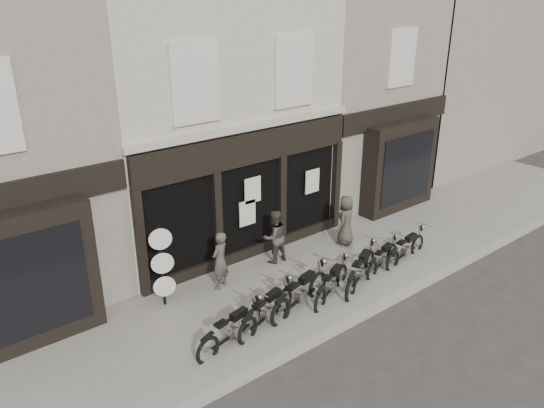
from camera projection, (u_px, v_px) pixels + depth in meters
ground_plane at (318, 300)px, 13.83m from camera, size 90.00×90.00×0.00m
pavement at (295, 284)px, 14.45m from camera, size 30.00×4.20×0.12m
kerb at (353, 320)px, 12.90m from camera, size 30.00×0.25×0.13m
central_building at (192, 108)px, 16.58m from camera, size 7.30×6.22×8.34m
neighbour_right at (337, 87)px, 20.21m from camera, size 5.60×6.73×8.34m
filler_right at (458, 66)px, 24.96m from camera, size 11.00×6.00×8.20m
motorcycle_0 at (232, 332)px, 11.91m from camera, size 2.09×0.71×1.01m
motorcycle_1 at (267, 312)px, 12.60m from camera, size 2.12×0.94×1.05m
motorcycle_2 at (301, 295)px, 13.24m from camera, size 2.31×0.88×1.12m
motorcycle_3 at (332, 285)px, 13.78m from camera, size 1.94×1.06×0.99m
motorcycle_4 at (361, 272)px, 14.32m from camera, size 2.15×1.25×1.10m
motorcycle_5 at (383, 260)px, 15.14m from camera, size 1.84×0.77×0.90m
motorcycle_6 at (406, 250)px, 15.59m from camera, size 2.06×0.61×0.99m
man_left at (220, 260)px, 13.92m from camera, size 0.69×0.59×1.60m
man_centre at (274, 237)px, 15.25m from camera, size 0.81×0.65×1.60m
man_right at (346, 220)px, 16.35m from camera, size 0.90×0.75×1.58m
advert_sign_post at (163, 269)px, 13.06m from camera, size 0.55×0.36×2.32m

